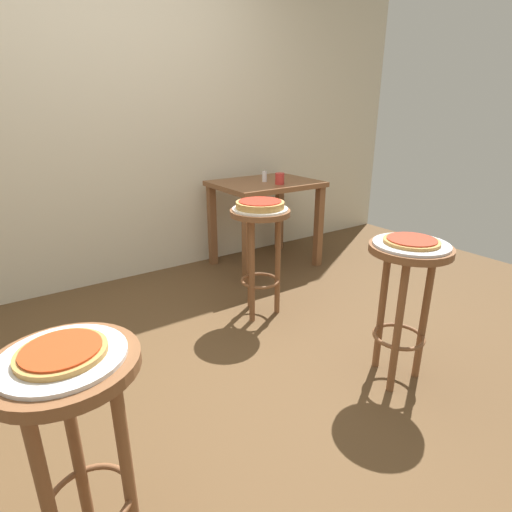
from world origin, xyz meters
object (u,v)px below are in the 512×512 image
object	(u,v)px
stool_foreground	(75,420)
cup_near_edge	(280,179)
stool_middle	(406,283)
serving_plate_middle	(411,244)
dining_table	(265,198)
pizza_foreground	(62,352)
stool_leftside	(260,239)
serving_plate_leftside	(260,209)
condiment_shaker	(264,176)
pizza_middle	(412,241)
serving_plate_foreground	(63,357)
pizza_leftside	(260,204)

from	to	relation	value
stool_foreground	cup_near_edge	size ratio (longest dim) A/B	7.92
stool_middle	serving_plate_middle	size ratio (longest dim) A/B	2.08
dining_table	cup_near_edge	xyz separation A→B (m)	(0.02, -0.17, 0.18)
pizza_foreground	cup_near_edge	xyz separation A→B (m)	(1.92, 1.59, 0.04)
pizza_foreground	stool_leftside	size ratio (longest dim) A/B	0.31
pizza_foreground	serving_plate_leftside	size ratio (longest dim) A/B	0.63
pizza_foreground	condiment_shaker	distance (m)	2.58
pizza_foreground	pizza_middle	bearing A→B (deg)	2.48
stool_foreground	serving_plate_foreground	bearing A→B (deg)	90.00
pizza_middle	serving_plate_foreground	bearing A→B (deg)	-177.52
stool_leftside	dining_table	xyz separation A→B (m)	(0.57, 0.73, 0.08)
pizza_foreground	stool_middle	world-z (taller)	pizza_foreground
pizza_foreground	stool_middle	xyz separation A→B (m)	(1.50, 0.06, -0.21)
pizza_leftside	stool_foreground	bearing A→B (deg)	-142.15
pizza_foreground	pizza_leftside	size ratio (longest dim) A/B	0.73
stool_foreground	pizza_foreground	bearing A→B (deg)	90.00
serving_plate_foreground	cup_near_edge	world-z (taller)	cup_near_edge
stool_foreground	pizza_leftside	distance (m)	1.70
pizza_foreground	stool_leftside	distance (m)	1.70
stool_leftside	cup_near_edge	bearing A→B (deg)	43.79
serving_plate_foreground	stool_middle	bearing A→B (deg)	2.48
serving_plate_foreground	condiment_shaker	bearing A→B (deg)	43.09
dining_table	cup_near_edge	distance (m)	0.25
stool_middle	dining_table	world-z (taller)	dining_table
pizza_leftside	cup_near_edge	size ratio (longest dim) A/B	3.33
serving_plate_foreground	pizza_middle	size ratio (longest dim) A/B	1.24
pizza_leftside	cup_near_edge	distance (m)	0.81
stool_foreground	serving_plate_leftside	distance (m)	1.70
stool_middle	stool_leftside	xyz separation A→B (m)	(-0.17, 0.97, 0.00)
pizza_middle	cup_near_edge	size ratio (longest dim) A/B	2.78
serving_plate_middle	stool_foreground	bearing A→B (deg)	-177.52
serving_plate_foreground	serving_plate_leftside	size ratio (longest dim) A/B	0.90
pizza_middle	dining_table	distance (m)	1.75
pizza_leftside	dining_table	size ratio (longest dim) A/B	0.36
condiment_shaker	serving_plate_foreground	bearing A→B (deg)	-136.91
stool_middle	pizza_middle	xyz separation A→B (m)	(0.00, -0.00, 0.21)
pizza_leftside	condiment_shaker	size ratio (longest dim) A/B	3.49
cup_near_edge	condiment_shaker	world-z (taller)	cup_near_edge
dining_table	stool_leftside	bearing A→B (deg)	-127.81
pizza_middle	cup_near_edge	world-z (taller)	cup_near_edge
serving_plate_foreground	stool_leftside	world-z (taller)	serving_plate_foreground
serving_plate_middle	dining_table	distance (m)	1.75
cup_near_edge	stool_foreground	bearing A→B (deg)	-140.22
serving_plate_middle	stool_leftside	size ratio (longest dim) A/B	0.48
stool_foreground	stool_middle	world-z (taller)	same
stool_middle	pizza_leftside	size ratio (longest dim) A/B	2.38
pizza_foreground	stool_leftside	world-z (taller)	pizza_foreground
serving_plate_foreground	serving_plate_leftside	bearing A→B (deg)	37.85
pizza_foreground	condiment_shaker	bearing A→B (deg)	43.09
pizza_leftside	condiment_shaker	distance (m)	0.92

